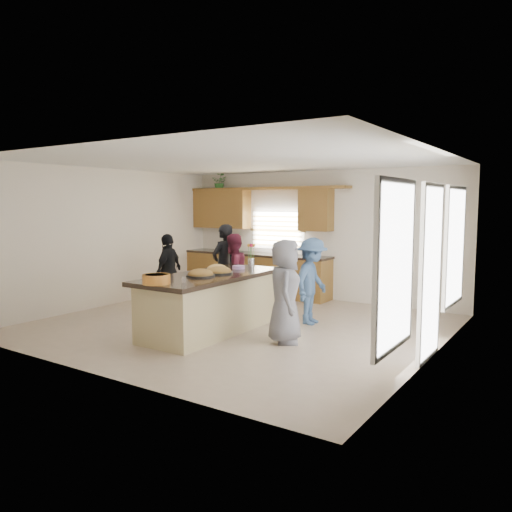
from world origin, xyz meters
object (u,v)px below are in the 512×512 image
Objects in this scene: island at (211,304)px; woman_right_back at (312,281)px; woman_left_back at (224,265)px; woman_right_front at (285,291)px; woman_left_mid at (233,272)px; salad_bowl at (156,279)px; woman_left_front at (169,271)px.

island is 1.82m from woman_right_back.
woman_left_back reaches higher than woman_right_front.
woman_left_mid is at bearing 23.69° from woman_right_front.
woman_left_front reaches higher than salad_bowl.
island is 1.33m from salad_bowl.
woman_right_back is (1.14, 2.60, -0.27)m from salad_bowl.
woman_right_back is at bearing 87.13° from woman_left_back.
salad_bowl is 0.24× the size of woman_left_back.
woman_right_front is (2.40, -1.67, -0.05)m from woman_left_back.
woman_right_back is (2.20, -0.38, -0.08)m from woman_left_back.
woman_left_mid is 1.00× the size of woman_right_back.
woman_left_back is 1.07× the size of woman_right_front.
woman_right_back reaches higher than woman_left_mid.
woman_left_mid is 1.88m from woman_right_back.
woman_left_front is (-1.92, 1.06, 0.29)m from island.
woman_right_front is (3.25, -0.94, 0.04)m from woman_left_front.
woman_right_back is at bearing 66.21° from salad_bowl.
island is 2.21m from woman_left_front.
woman_left_front is (-0.85, -0.73, -0.09)m from woman_left_back.
salad_bowl is at bearing 19.29° from woman_left_mid.
woman_left_back is 1.12× the size of woman_left_front.
woman_left_back is (-1.08, 1.78, 0.38)m from island.
salad_bowl is 2.96m from woman_left_front.
woman_left_back is at bearing 116.72° from woman_left_front.
woman_left_front is at bearing 93.09° from woman_right_back.
woman_left_back reaches higher than woman_left_front.
salad_bowl is at bearing 104.11° from woman_right_front.
salad_bowl is 0.26× the size of woman_right_back.
woman_left_front is 3.38m from woman_right_front.
island is 1.74× the size of woman_right_front.
woman_right_back is (1.86, -0.23, 0.00)m from woman_left_mid.
woman_right_back is at bearing 88.07° from woman_left_mid.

